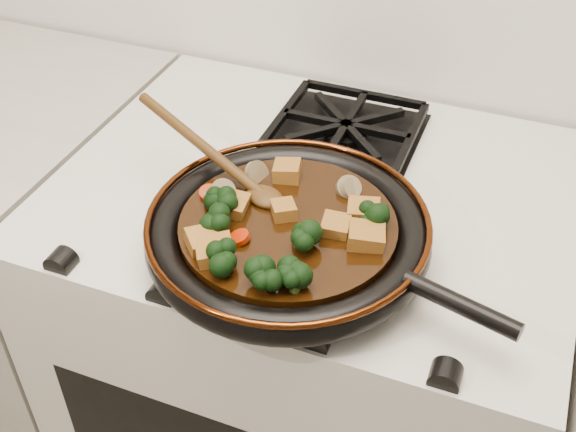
% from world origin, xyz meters
% --- Properties ---
extents(stove, '(0.76, 0.60, 0.90)m').
position_xyz_m(stove, '(0.00, 1.69, 0.45)').
color(stove, beige).
rests_on(stove, ground).
extents(burner_grate_front, '(0.23, 0.23, 0.03)m').
position_xyz_m(burner_grate_front, '(0.00, 1.55, 0.91)').
color(burner_grate_front, black).
rests_on(burner_grate_front, stove).
extents(burner_grate_back, '(0.23, 0.23, 0.03)m').
position_xyz_m(burner_grate_back, '(0.00, 1.83, 0.91)').
color(burner_grate_back, black).
rests_on(burner_grate_back, stove).
extents(skillet, '(0.48, 0.36, 0.05)m').
position_xyz_m(skillet, '(0.02, 1.53, 0.94)').
color(skillet, black).
rests_on(skillet, burner_grate_front).
extents(braising_sauce, '(0.28, 0.28, 0.02)m').
position_xyz_m(braising_sauce, '(0.02, 1.53, 0.95)').
color(braising_sauce, black).
rests_on(braising_sauce, skillet).
extents(tofu_cube_0, '(0.04, 0.05, 0.02)m').
position_xyz_m(tofu_cube_0, '(0.01, 1.54, 0.97)').
color(tofu_cube_0, '#935F22').
rests_on(tofu_cube_0, braising_sauce).
extents(tofu_cube_1, '(0.04, 0.04, 0.02)m').
position_xyz_m(tofu_cube_1, '(0.08, 1.54, 0.97)').
color(tofu_cube_1, '#935F22').
rests_on(tofu_cube_1, braising_sauce).
extents(tofu_cube_2, '(0.06, 0.05, 0.03)m').
position_xyz_m(tofu_cube_2, '(-0.06, 1.45, 0.97)').
color(tofu_cube_2, '#935F22').
rests_on(tofu_cube_2, braising_sauce).
extents(tofu_cube_3, '(0.05, 0.05, 0.03)m').
position_xyz_m(tofu_cube_3, '(0.12, 1.53, 0.97)').
color(tofu_cube_3, '#935F22').
rests_on(tofu_cube_3, braising_sauce).
extents(tofu_cube_4, '(0.04, 0.04, 0.03)m').
position_xyz_m(tofu_cube_4, '(-0.06, 1.53, 0.97)').
color(tofu_cube_4, '#935F22').
rests_on(tofu_cube_4, braising_sauce).
extents(tofu_cube_5, '(0.06, 0.06, 0.03)m').
position_xyz_m(tofu_cube_5, '(-0.04, 1.44, 0.97)').
color(tofu_cube_5, '#935F22').
rests_on(tofu_cube_5, braising_sauce).
extents(tofu_cube_6, '(0.05, 0.05, 0.03)m').
position_xyz_m(tofu_cube_6, '(-0.02, 1.62, 0.97)').
color(tofu_cube_6, '#935F22').
rests_on(tofu_cube_6, braising_sauce).
extents(tofu_cube_7, '(0.05, 0.05, 0.03)m').
position_xyz_m(tofu_cube_7, '(0.10, 1.58, 0.97)').
color(tofu_cube_7, '#935F22').
rests_on(tofu_cube_7, braising_sauce).
extents(broccoli_floret_0, '(0.08, 0.09, 0.07)m').
position_xyz_m(broccoli_floret_0, '(-0.07, 1.52, 0.97)').
color(broccoli_floret_0, black).
rests_on(broccoli_floret_0, braising_sauce).
extents(broccoli_floret_1, '(0.09, 0.08, 0.06)m').
position_xyz_m(broccoli_floret_1, '(0.04, 1.50, 0.97)').
color(broccoli_floret_1, black).
rests_on(broccoli_floret_1, braising_sauce).
extents(broccoli_floret_2, '(0.09, 0.09, 0.07)m').
position_xyz_m(broccoli_floret_2, '(0.12, 1.56, 0.97)').
color(broccoli_floret_2, black).
rests_on(broccoli_floret_2, braising_sauce).
extents(broccoli_floret_3, '(0.07, 0.07, 0.06)m').
position_xyz_m(broccoli_floret_3, '(-0.05, 1.48, 0.97)').
color(broccoli_floret_3, black).
rests_on(broccoli_floret_3, braising_sauce).
extents(broccoli_floret_4, '(0.09, 0.08, 0.06)m').
position_xyz_m(broccoli_floret_4, '(0.07, 1.42, 0.97)').
color(broccoli_floret_4, black).
rests_on(broccoli_floret_4, braising_sauce).
extents(broccoli_floret_5, '(0.08, 0.09, 0.07)m').
position_xyz_m(broccoli_floret_5, '(-0.02, 1.43, 0.97)').
color(broccoli_floret_5, black).
rests_on(broccoli_floret_5, braising_sauce).
extents(broccoli_floret_6, '(0.09, 0.08, 0.06)m').
position_xyz_m(broccoli_floret_6, '(0.04, 1.42, 0.97)').
color(broccoli_floret_6, black).
rests_on(broccoli_floret_6, braising_sauce).
extents(carrot_coin_0, '(0.03, 0.03, 0.02)m').
position_xyz_m(carrot_coin_0, '(-0.03, 1.43, 0.96)').
color(carrot_coin_0, '#A52004').
rests_on(carrot_coin_0, braising_sauce).
extents(carrot_coin_1, '(0.03, 0.03, 0.01)m').
position_xyz_m(carrot_coin_1, '(-0.02, 1.43, 0.96)').
color(carrot_coin_1, '#A52004').
rests_on(carrot_coin_1, braising_sauce).
extents(carrot_coin_2, '(0.03, 0.03, 0.02)m').
position_xyz_m(carrot_coin_2, '(-0.03, 1.48, 0.96)').
color(carrot_coin_2, '#A52004').
rests_on(carrot_coin_2, braising_sauce).
extents(carrot_coin_3, '(0.03, 0.03, 0.02)m').
position_xyz_m(carrot_coin_3, '(-0.10, 1.54, 0.96)').
color(carrot_coin_3, '#A52004').
rests_on(carrot_coin_3, braising_sauce).
extents(mushroom_slice_0, '(0.03, 0.04, 0.04)m').
position_xyz_m(mushroom_slice_0, '(-0.06, 1.60, 0.97)').
color(mushroom_slice_0, brown).
rests_on(mushroom_slice_0, braising_sauce).
extents(mushroom_slice_1, '(0.03, 0.03, 0.03)m').
position_xyz_m(mushroom_slice_1, '(0.07, 1.62, 0.97)').
color(mushroom_slice_1, brown).
rests_on(mushroom_slice_1, braising_sauce).
extents(mushroom_slice_2, '(0.05, 0.05, 0.03)m').
position_xyz_m(mushroom_slice_2, '(-0.08, 1.55, 0.97)').
color(mushroom_slice_2, brown).
rests_on(mushroom_slice_2, braising_sauce).
extents(mushroom_slice_3, '(0.04, 0.04, 0.03)m').
position_xyz_m(mushroom_slice_3, '(-0.09, 1.53, 0.97)').
color(mushroom_slice_3, brown).
rests_on(mushroom_slice_3, braising_sauce).
extents(mushroom_slice_4, '(0.05, 0.05, 0.03)m').
position_xyz_m(mushroom_slice_4, '(0.07, 1.62, 0.97)').
color(mushroom_slice_4, brown).
rests_on(mushroom_slice_4, braising_sauce).
extents(wooden_spoon, '(0.15, 0.08, 0.24)m').
position_xyz_m(wooden_spoon, '(-0.09, 1.59, 0.98)').
color(wooden_spoon, '#44290E').
rests_on(wooden_spoon, braising_sauce).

